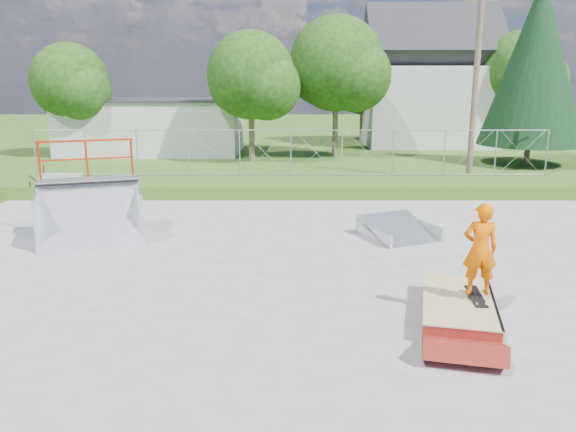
# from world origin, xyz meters

# --- Properties ---
(ground) EXTENTS (120.00, 120.00, 0.00)m
(ground) POSITION_xyz_m (0.00, 0.00, 0.00)
(ground) COLOR #2E5718
(ground) RESTS_ON ground
(concrete_pad) EXTENTS (20.00, 16.00, 0.04)m
(concrete_pad) POSITION_xyz_m (0.00, 0.00, 0.02)
(concrete_pad) COLOR gray
(concrete_pad) RESTS_ON ground
(grass_berm) EXTENTS (24.00, 3.00, 0.50)m
(grass_berm) POSITION_xyz_m (0.00, 9.50, 0.25)
(grass_berm) COLOR #2E5718
(grass_berm) RESTS_ON ground
(grind_box) EXTENTS (1.79, 2.76, 0.38)m
(grind_box) POSITION_xyz_m (2.94, -1.99, 0.19)
(grind_box) COLOR maroon
(grind_box) RESTS_ON concrete_pad
(quarter_pipe) EXTENTS (3.15, 2.90, 2.58)m
(quarter_pipe) POSITION_xyz_m (-5.27, 2.89, 1.29)
(quarter_pipe) COLOR #A9ABB1
(quarter_pipe) RESTS_ON concrete_pad
(flat_bank_ramp) EXTENTS (2.23, 2.29, 0.51)m
(flat_bank_ramp) POSITION_xyz_m (2.88, 3.21, 0.25)
(flat_bank_ramp) COLOR #A9ABB1
(flat_bank_ramp) RESTS_ON concrete_pad
(skateboard) EXTENTS (0.24, 0.80, 0.13)m
(skateboard) POSITION_xyz_m (3.24, -2.04, 0.42)
(skateboard) COLOR black
(skateboard) RESTS_ON grind_box
(skater) EXTENTS (0.62, 0.43, 1.63)m
(skater) POSITION_xyz_m (3.24, -2.04, 1.24)
(skater) COLOR #EF6100
(skater) RESTS_ON grind_box
(concrete_stairs) EXTENTS (1.50, 1.60, 0.80)m
(concrete_stairs) POSITION_xyz_m (-8.50, 8.70, 0.40)
(concrete_stairs) COLOR gray
(concrete_stairs) RESTS_ON ground
(chain_link_fence) EXTENTS (20.00, 0.06, 1.80)m
(chain_link_fence) POSITION_xyz_m (0.00, 10.50, 1.40)
(chain_link_fence) COLOR #979A9F
(chain_link_fence) RESTS_ON grass_berm
(utility_building_flat) EXTENTS (10.00, 6.00, 3.00)m
(utility_building_flat) POSITION_xyz_m (-8.00, 22.00, 1.50)
(utility_building_flat) COLOR #B8B9B4
(utility_building_flat) RESTS_ON ground
(gable_house) EXTENTS (8.40, 6.08, 8.94)m
(gable_house) POSITION_xyz_m (9.00, 26.00, 3.84)
(gable_house) COLOR #B8B9B4
(gable_house) RESTS_ON ground
(utility_pole) EXTENTS (0.24, 0.24, 8.00)m
(utility_pole) POSITION_xyz_m (7.50, 12.00, 4.00)
(utility_pole) COLOR brown
(utility_pole) RESTS_ON ground
(tree_left_near) EXTENTS (4.76, 4.48, 6.65)m
(tree_left_near) POSITION_xyz_m (-1.75, 17.83, 4.24)
(tree_left_near) COLOR brown
(tree_left_near) RESTS_ON ground
(tree_center) EXTENTS (5.44, 5.12, 7.60)m
(tree_center) POSITION_xyz_m (2.78, 19.81, 4.85)
(tree_center) COLOR brown
(tree_center) RESTS_ON ground
(tree_left_far) EXTENTS (4.42, 4.16, 6.18)m
(tree_left_far) POSITION_xyz_m (-11.77, 19.85, 3.94)
(tree_left_far) COLOR brown
(tree_left_far) RESTS_ON ground
(tree_right_far) EXTENTS (5.10, 4.80, 7.12)m
(tree_right_far) POSITION_xyz_m (14.27, 23.82, 4.54)
(tree_right_far) COLOR brown
(tree_right_far) RESTS_ON ground
(tree_back_mid) EXTENTS (4.08, 3.84, 5.70)m
(tree_back_mid) POSITION_xyz_m (5.21, 27.86, 3.63)
(tree_back_mid) COLOR brown
(tree_back_mid) RESTS_ON ground
(conifer_tree) EXTENTS (5.04, 5.04, 9.10)m
(conifer_tree) POSITION_xyz_m (12.00, 17.00, 5.05)
(conifer_tree) COLOR brown
(conifer_tree) RESTS_ON ground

